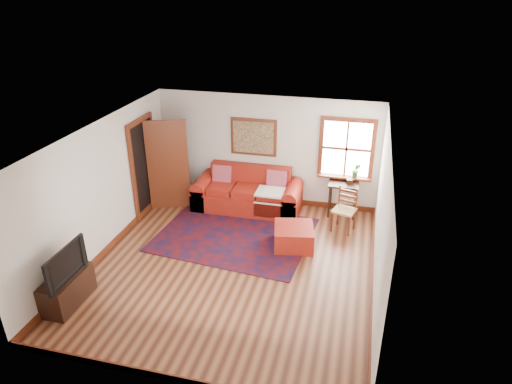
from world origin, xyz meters
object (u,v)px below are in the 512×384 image
(red_leather_sofa, at_px, (248,195))
(media_cabinet, at_px, (68,290))
(side_table, at_px, (343,188))
(ladder_back_chair, at_px, (345,208))
(red_ottoman, at_px, (294,237))

(red_leather_sofa, bearing_deg, media_cabinet, -116.34)
(side_table, distance_m, media_cabinet, 5.78)
(red_leather_sofa, bearing_deg, side_table, 4.80)
(red_leather_sofa, height_order, ladder_back_chair, red_leather_sofa)
(red_ottoman, xyz_separation_m, media_cabinet, (-3.23, -2.57, 0.05))
(red_leather_sofa, xyz_separation_m, ladder_back_chair, (2.19, -0.46, 0.19))
(red_ottoman, relative_size, media_cabinet, 0.79)
(ladder_back_chair, distance_m, media_cabinet, 5.42)
(red_leather_sofa, bearing_deg, ladder_back_chair, -11.78)
(red_ottoman, height_order, side_table, side_table)
(media_cabinet, bearing_deg, red_leather_sofa, 63.66)
(red_leather_sofa, relative_size, side_table, 3.12)
(red_ottoman, relative_size, side_table, 0.97)
(side_table, relative_size, media_cabinet, 0.81)
(red_leather_sofa, relative_size, red_ottoman, 3.20)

